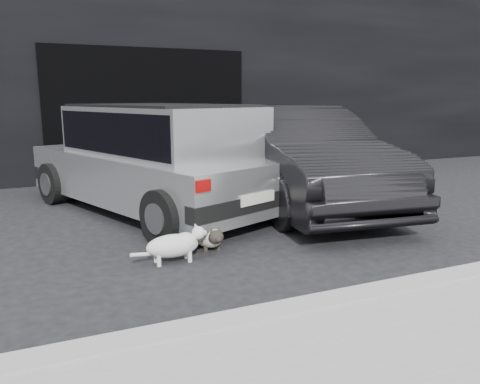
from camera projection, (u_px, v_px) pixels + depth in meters
name	position (u px, v px, depth m)	size (l,w,h in m)	color
ground	(145.00, 236.00, 5.65)	(80.00, 80.00, 0.00)	black
building_facade	(128.00, 60.00, 10.93)	(34.00, 4.00, 5.00)	black
garage_opening	(149.00, 115.00, 9.36)	(4.00, 0.10, 2.60)	black
curb	(342.00, 303.00, 3.69)	(18.00, 0.25, 0.12)	gray
silver_hatchback	(158.00, 154.00, 6.77)	(3.27, 4.60, 1.55)	#B2B5B7
second_car	(296.00, 156.00, 7.18)	(1.61, 4.61, 1.52)	black
cat_siamese	(208.00, 236.00, 5.19)	(0.30, 0.88, 0.30)	beige
cat_white	(176.00, 244.00, 4.75)	(0.81, 0.27, 0.38)	silver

